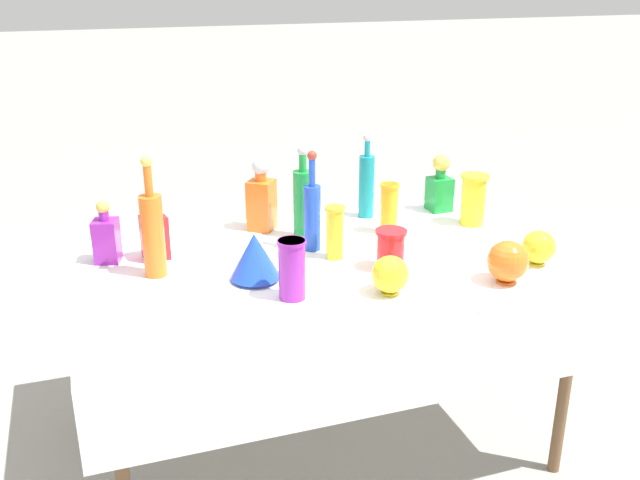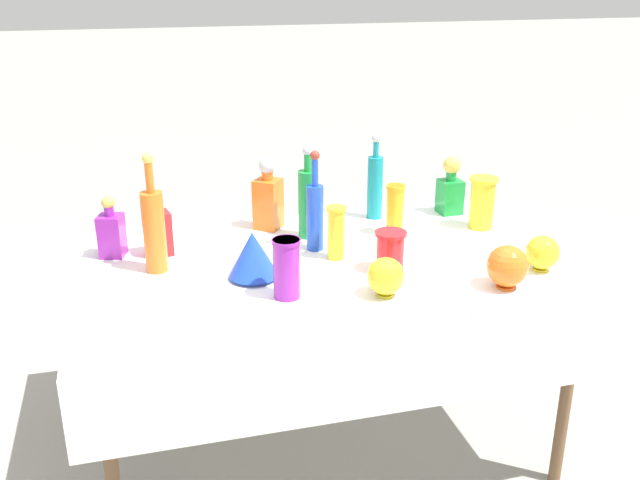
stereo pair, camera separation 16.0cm
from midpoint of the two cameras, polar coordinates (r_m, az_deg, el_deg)
ground_plane at (r=3.00m, az=-1.58°, el=-15.53°), size 40.00×40.00×0.00m
display_table at (r=2.61m, az=-1.54°, el=-3.38°), size 1.75×1.15×0.76m
tall_bottle_0 at (r=2.56m, az=-14.99°, el=0.62°), size 0.08×0.08×0.43m
tall_bottle_1 at (r=3.07m, az=2.25°, el=4.51°), size 0.07×0.07×0.37m
tall_bottle_2 at (r=2.83m, az=-2.98°, el=3.10°), size 0.08×0.08×0.38m
tall_bottle_3 at (r=2.71m, az=-2.32°, el=2.14°), size 0.06×0.06×0.39m
square_decanter_0 at (r=2.94m, az=-6.27°, el=3.24°), size 0.14×0.14×0.30m
square_decanter_1 at (r=2.73m, az=-14.75°, el=0.47°), size 0.10×0.10×0.24m
square_decanter_2 at (r=2.75m, az=-18.33°, el=0.19°), size 0.11×0.11×0.24m
square_decanter_3 at (r=3.19m, az=8.15°, el=4.30°), size 0.10×0.10×0.26m
slender_vase_0 at (r=2.89m, az=3.98°, el=2.64°), size 0.08×0.08×0.21m
slender_vase_1 at (r=2.55m, az=3.90°, el=-0.67°), size 0.11×0.11×0.15m
slender_vase_2 at (r=3.04m, az=10.71°, el=3.30°), size 0.12×0.12×0.22m
slender_vase_3 at (r=2.33m, az=-4.23°, el=-2.25°), size 0.10×0.10×0.20m
slender_vase_4 at (r=2.64m, az=-0.54°, el=0.72°), size 0.07×0.07×0.20m
fluted_vase_0 at (r=2.48m, az=-7.09°, el=-1.29°), size 0.18×0.18×0.17m
round_bowl_0 at (r=2.69m, az=15.47°, el=-0.58°), size 0.12×0.12×0.13m
round_bowl_1 at (r=2.37m, az=3.72°, el=-2.80°), size 0.13×0.13×0.13m
round_bowl_2 at (r=2.51m, az=13.03°, el=-1.69°), size 0.14×0.14×0.15m
price_tag_left at (r=2.30m, az=11.28°, el=-5.24°), size 0.06×0.03×0.05m
price_tag_center at (r=2.13m, az=-1.07°, el=-7.27°), size 0.05×0.02×0.03m
cardboard_box_behind_left at (r=3.73m, az=-10.35°, el=-5.18°), size 0.60×0.48×0.39m
cardboard_box_behind_right at (r=3.93m, az=0.19°, el=-3.65°), size 0.54×0.44×0.35m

